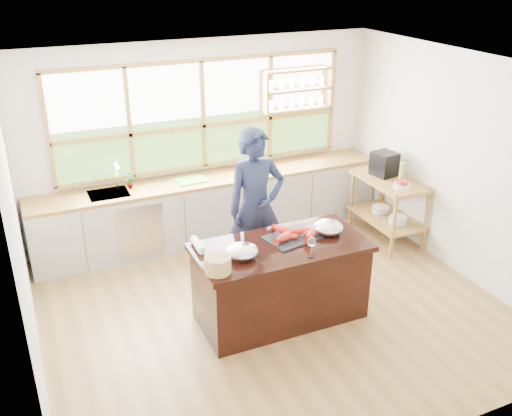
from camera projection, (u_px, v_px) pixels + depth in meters
ground_plane at (272, 307)px, 6.53m from camera, size 5.00×5.00×0.00m
room_shell at (256, 148)px, 6.24m from camera, size 5.02×4.52×2.71m
back_counter at (212, 207)px, 7.95m from camera, size 4.90×0.63×0.90m
right_shelf_unit at (389, 199)px, 7.83m from camera, size 0.62×1.10×0.90m
island at (281, 281)px, 6.18m from camera, size 1.85×0.90×0.90m
cook at (256, 207)px, 6.71m from camera, size 0.72×0.49×1.93m
potted_plant at (129, 179)px, 7.36m from camera, size 0.15×0.13×0.25m
cutting_board at (191, 180)px, 7.66m from camera, size 0.41×0.32×0.01m
espresso_machine at (384, 164)px, 7.79m from camera, size 0.33×0.35×0.33m
wine_bottle at (402, 173)px, 7.55m from camera, size 0.08×0.08×0.27m
fruit_bowl at (402, 184)px, 7.42m from camera, size 0.22×0.22×0.11m
slate_board at (292, 238)px, 6.12m from camera, size 0.62×0.50×0.02m
lobster_pile at (294, 233)px, 6.11m from camera, size 0.52×0.44×0.08m
mixing_bowl_left at (242, 251)px, 5.72m from camera, size 0.33×0.33×0.16m
mixing_bowl_right at (328, 227)px, 6.21m from camera, size 0.33×0.33×0.16m
wine_glass at (312, 243)px, 5.69m from camera, size 0.08×0.08×0.22m
wicker_basket at (218, 265)px, 5.45m from camera, size 0.26×0.26×0.17m
parchment_roll at (198, 245)px, 5.91m from camera, size 0.09×0.30×0.08m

